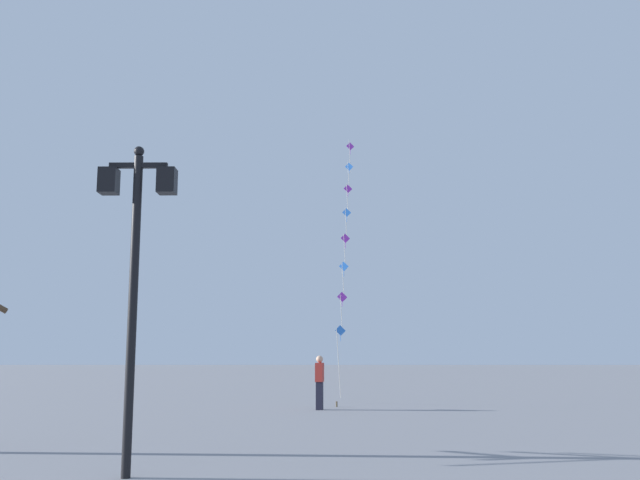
# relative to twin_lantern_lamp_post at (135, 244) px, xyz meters

# --- Properties ---
(ground_plane) EXTENTS (160.00, 160.00, 0.00)m
(ground_plane) POSITION_rel_twin_lantern_lamp_post_xyz_m (2.13, 12.16, -3.46)
(ground_plane) COLOR gray
(twin_lantern_lamp_post) EXTENTS (1.19, 0.28, 5.02)m
(twin_lantern_lamp_post) POSITION_rel_twin_lantern_lamp_post_xyz_m (0.00, 0.00, 0.00)
(twin_lantern_lamp_post) COLOR black
(twin_lantern_lamp_post) RESTS_ON ground_plane
(kite_train) EXTENTS (1.07, 9.39, 12.05)m
(kite_train) POSITION_rel_twin_lantern_lamp_post_xyz_m (3.73, 18.62, 2.94)
(kite_train) COLOR brown
(kite_train) RESTS_ON ground_plane
(kite_flyer) EXTENTS (0.29, 0.62, 1.71)m
(kite_flyer) POSITION_rel_twin_lantern_lamp_post_xyz_m (2.72, 12.41, -2.56)
(kite_flyer) COLOR #1E1E2D
(kite_flyer) RESTS_ON ground_plane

